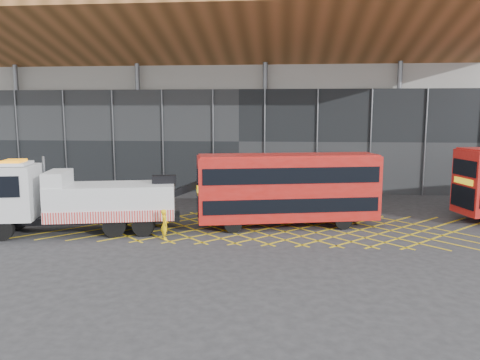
# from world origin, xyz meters

# --- Properties ---
(ground_plane) EXTENTS (120.00, 120.00, 0.00)m
(ground_plane) POSITION_xyz_m (0.00, 0.00, 0.00)
(ground_plane) COLOR #262629
(road_markings) EXTENTS (26.36, 7.16, 0.01)m
(road_markings) POSITION_xyz_m (4.80, 0.00, 0.01)
(road_markings) COLOR gold
(road_markings) RESTS_ON ground_plane
(construction_building) EXTENTS (55.00, 23.97, 18.00)m
(construction_building) POSITION_xyz_m (1.92, 18.40, 8.98)
(construction_building) COLOR #989892
(construction_building) RESTS_ON ground_plane
(recovery_truck) EXTENTS (11.33, 4.63, 3.94)m
(recovery_truck) POSITION_xyz_m (-5.27, -2.00, 1.82)
(recovery_truck) COLOR black
(recovery_truck) RESTS_ON ground_plane
(bus_towed) EXTENTS (10.06, 4.32, 3.99)m
(bus_towed) POSITION_xyz_m (5.71, 0.40, 2.22)
(bus_towed) COLOR #AD140F
(bus_towed) RESTS_ON ground_plane
(worker) EXTENTS (0.55, 0.65, 1.51)m
(worker) POSITION_xyz_m (-0.35, -2.78, 0.75)
(worker) COLOR yellow
(worker) RESTS_ON ground_plane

